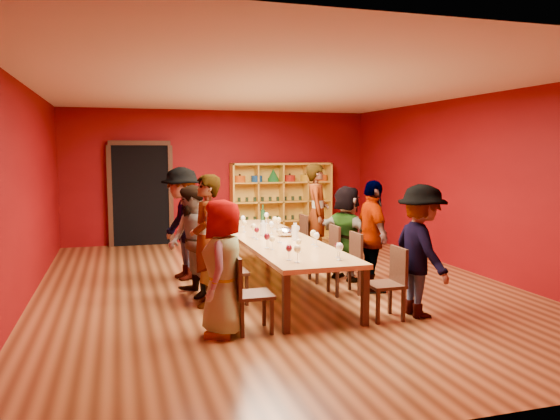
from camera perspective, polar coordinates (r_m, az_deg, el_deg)
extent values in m
cube|color=#5A2F17|center=(8.50, -0.55, -7.98)|extent=(7.10, 9.10, 0.02)
cube|color=#620408|center=(12.66, -6.22, 3.54)|extent=(7.10, 0.02, 3.00)
cube|color=#620408|center=(4.14, 16.95, -1.91)|extent=(7.10, 0.02, 3.00)
cube|color=#620408|center=(8.04, -25.37, 1.53)|extent=(0.02, 9.10, 3.00)
cube|color=#620408|center=(9.83, 19.53, 2.49)|extent=(0.02, 9.10, 3.00)
cube|color=silver|center=(8.30, -0.57, 12.68)|extent=(7.10, 9.10, 0.02)
cube|color=tan|center=(8.36, -0.55, -3.12)|extent=(1.10, 4.50, 0.06)
cube|color=black|center=(6.27, 0.65, -9.77)|extent=(0.08, 0.08, 0.69)
cube|color=black|center=(10.40, -6.47, -3.42)|extent=(0.08, 0.08, 0.69)
cube|color=black|center=(6.61, 8.88, -8.99)|extent=(0.08, 0.08, 0.69)
cube|color=black|center=(10.61, -1.25, -3.20)|extent=(0.08, 0.08, 0.69)
cube|color=black|center=(12.41, -14.34, 1.48)|extent=(1.20, 0.14, 2.20)
cube|color=black|center=(12.31, -14.47, 6.80)|extent=(1.32, 0.06, 0.10)
cube|color=black|center=(12.34, -17.35, 1.37)|extent=(0.10, 0.06, 2.20)
cube|color=black|center=(12.39, -11.32, 1.54)|extent=(0.10, 0.06, 2.20)
cube|color=gold|center=(12.51, -5.01, 0.77)|extent=(0.04, 0.40, 1.80)
cube|color=gold|center=(13.19, 5.09, 1.04)|extent=(0.04, 0.40, 1.80)
cube|color=gold|center=(12.75, 0.17, 4.85)|extent=(2.40, 0.40, 0.04)
cube|color=gold|center=(12.91, 0.17, -2.98)|extent=(2.40, 0.40, 0.04)
cube|color=gold|center=(12.98, -0.07, 0.98)|extent=(2.40, 0.02, 1.80)
cube|color=gold|center=(12.85, 0.17, -1.09)|extent=(2.36, 0.38, 0.03)
cube|color=gold|center=(12.80, 0.17, 0.91)|extent=(2.36, 0.38, 0.03)
cube|color=gold|center=(12.77, 0.17, 2.92)|extent=(2.36, 0.38, 0.03)
cube|color=gold|center=(12.64, -2.43, 0.84)|extent=(0.03, 0.38, 1.76)
cube|color=gold|center=(12.80, 0.17, 0.91)|extent=(0.03, 0.38, 1.76)
cube|color=gold|center=(12.99, 2.71, 0.98)|extent=(0.03, 0.38, 1.76)
cylinder|color=#D9530C|center=(12.51, -4.22, 3.25)|extent=(0.26, 0.26, 0.15)
sphere|color=black|center=(12.51, -4.23, 3.69)|extent=(0.05, 0.05, 0.05)
cylinder|color=navy|center=(12.60, -2.44, 3.28)|extent=(0.26, 0.26, 0.15)
sphere|color=black|center=(12.60, -2.45, 3.71)|extent=(0.05, 0.05, 0.05)
cylinder|color=#1B6C2D|center=(12.71, -0.69, 3.15)|extent=(0.26, 0.26, 0.08)
cone|color=#1B6C2D|center=(12.70, -0.69, 3.83)|extent=(0.24, 0.24, 0.22)
cylinder|color=#AA1F13|center=(12.82, 1.03, 3.34)|extent=(0.26, 0.26, 0.15)
sphere|color=black|center=(12.82, 1.03, 3.76)|extent=(0.05, 0.05, 0.05)
cylinder|color=gold|center=(12.95, 2.72, 3.36)|extent=(0.26, 0.26, 0.15)
sphere|color=black|center=(12.95, 2.72, 3.78)|extent=(0.05, 0.05, 0.05)
cylinder|color=#D9530C|center=(13.09, 4.37, 3.37)|extent=(0.26, 0.26, 0.15)
sphere|color=black|center=(13.08, 4.38, 3.79)|extent=(0.05, 0.05, 0.05)
cylinder|color=#1A2F1E|center=(12.59, -4.28, -0.96)|extent=(0.07, 0.07, 0.10)
cylinder|color=#1A2F1E|center=(12.63, -3.46, -0.93)|extent=(0.07, 0.07, 0.10)
cylinder|color=#1A2F1E|center=(12.67, -2.64, -0.90)|extent=(0.07, 0.07, 0.10)
cylinder|color=#1A2F1E|center=(12.72, -1.84, -0.87)|extent=(0.07, 0.07, 0.10)
cylinder|color=#1A2F1E|center=(12.76, -1.03, -0.84)|extent=(0.07, 0.07, 0.10)
cylinder|color=#1A2F1E|center=(12.82, -0.24, -0.82)|extent=(0.07, 0.07, 0.10)
cylinder|color=#1A2F1E|center=(12.87, 0.55, -0.79)|extent=(0.07, 0.07, 0.10)
cylinder|color=#1A2F1E|center=(12.92, 1.34, -0.76)|extent=(0.07, 0.07, 0.10)
cylinder|color=#1A2F1E|center=(12.98, 2.12, -0.73)|extent=(0.07, 0.07, 0.10)
cylinder|color=#1A2F1E|center=(13.04, 2.89, -0.70)|extent=(0.07, 0.07, 0.10)
cylinder|color=#1A2F1E|center=(13.10, 3.65, -0.68)|extent=(0.07, 0.07, 0.10)
cylinder|color=#1A2F1E|center=(13.17, 4.40, -0.65)|extent=(0.07, 0.07, 0.10)
cylinder|color=#1A2F1E|center=(12.54, -4.30, 1.08)|extent=(0.07, 0.07, 0.10)
cylinder|color=#1A2F1E|center=(12.58, -3.47, 1.10)|extent=(0.07, 0.07, 0.10)
cylinder|color=#1A2F1E|center=(12.62, -2.65, 1.13)|extent=(0.07, 0.07, 0.10)
cylinder|color=#1A2F1E|center=(12.67, -1.84, 1.15)|extent=(0.07, 0.07, 0.10)
cylinder|color=#1A2F1E|center=(12.72, -1.04, 1.17)|extent=(0.07, 0.07, 0.10)
cylinder|color=#1A2F1E|center=(12.77, -0.24, 1.19)|extent=(0.07, 0.07, 0.10)
cylinder|color=#1A2F1E|center=(12.82, 0.56, 1.21)|extent=(0.07, 0.07, 0.10)
cylinder|color=#1A2F1E|center=(12.88, 1.34, 1.23)|extent=(0.07, 0.07, 0.10)
cylinder|color=#1A2F1E|center=(12.94, 2.12, 1.25)|extent=(0.07, 0.07, 0.10)
cylinder|color=#1A2F1E|center=(13.00, 2.90, 1.27)|extent=(0.07, 0.07, 0.10)
cylinder|color=#1A2F1E|center=(13.06, 3.66, 1.29)|extent=(0.07, 0.07, 0.10)
cylinder|color=#1A2F1E|center=(13.12, 4.42, 1.30)|extent=(0.07, 0.07, 0.10)
cube|color=black|center=(6.31, -2.80, -8.85)|extent=(0.42, 0.42, 0.04)
cube|color=black|center=(6.22, -4.52, -6.83)|extent=(0.04, 0.40, 0.44)
cube|color=black|center=(6.18, -3.97, -11.36)|extent=(0.04, 0.04, 0.41)
cube|color=black|center=(6.26, -0.87, -11.12)|extent=(0.04, 0.04, 0.41)
cube|color=black|center=(6.50, -4.63, -10.49)|extent=(0.04, 0.04, 0.41)
cube|color=black|center=(6.57, -1.69, -10.28)|extent=(0.04, 0.04, 0.41)
imported|color=#46464A|center=(6.16, -5.99, -6.02)|extent=(0.63, 0.84, 1.54)
cube|color=black|center=(7.49, -5.07, -6.49)|extent=(0.42, 0.42, 0.04)
cube|color=black|center=(7.40, -6.54, -4.75)|extent=(0.04, 0.40, 0.44)
cube|color=black|center=(7.35, -6.10, -8.55)|extent=(0.04, 0.04, 0.41)
cube|color=black|center=(7.41, -3.49, -8.39)|extent=(0.04, 0.04, 0.41)
cube|color=black|center=(7.67, -6.57, -7.92)|extent=(0.04, 0.04, 0.41)
cube|color=black|center=(7.73, -4.07, -7.78)|extent=(0.04, 0.04, 0.41)
imported|color=white|center=(7.34, -7.72, -3.17)|extent=(0.56, 0.71, 1.76)
cube|color=black|center=(7.98, -5.82, -5.70)|extent=(0.42, 0.42, 0.04)
cube|color=black|center=(7.91, -7.20, -4.06)|extent=(0.04, 0.40, 0.44)
cube|color=black|center=(7.84, -6.80, -7.62)|extent=(0.04, 0.04, 0.41)
cube|color=black|center=(7.90, -4.35, -7.48)|extent=(0.04, 0.04, 0.41)
cube|color=black|center=(8.17, -7.21, -7.07)|extent=(0.04, 0.04, 0.41)
cube|color=black|center=(8.23, -4.86, -6.94)|extent=(0.04, 0.04, 0.41)
imported|color=#48484D|center=(7.84, -9.21, -3.23)|extent=(0.60, 0.85, 1.59)
cube|color=black|center=(9.07, -7.16, -4.29)|extent=(0.42, 0.42, 0.04)
cube|color=black|center=(9.00, -8.37, -2.84)|extent=(0.04, 0.40, 0.44)
cube|color=black|center=(8.92, -8.04, -5.95)|extent=(0.04, 0.04, 0.41)
cube|color=black|center=(8.98, -5.88, -5.85)|extent=(0.04, 0.04, 0.41)
cube|color=black|center=(9.25, -8.35, -5.52)|extent=(0.04, 0.04, 0.41)
cube|color=black|center=(9.30, -6.27, -5.43)|extent=(0.04, 0.04, 0.41)
imported|color=silver|center=(8.93, -10.16, -1.39)|extent=(0.75, 1.26, 1.82)
cube|color=black|center=(6.89, 10.86, -7.69)|extent=(0.42, 0.42, 0.04)
cube|color=black|center=(6.92, 12.30, -5.61)|extent=(0.04, 0.40, 0.44)
cube|color=black|center=(6.72, 10.19, -10.00)|extent=(0.04, 0.04, 0.41)
cube|color=black|center=(6.88, 12.76, -9.68)|extent=(0.04, 0.04, 0.41)
cube|color=black|center=(7.02, 8.93, -9.29)|extent=(0.04, 0.04, 0.41)
cube|color=black|center=(7.17, 11.41, -9.01)|extent=(0.04, 0.04, 0.41)
imported|color=tan|center=(7.05, 14.53, -4.14)|extent=(0.46, 1.08, 1.66)
cube|color=black|center=(8.00, 6.68, -5.69)|extent=(0.42, 0.42, 0.04)
cube|color=black|center=(8.03, 7.95, -3.92)|extent=(0.04, 0.40, 0.44)
cube|color=black|center=(7.83, 6.00, -7.62)|extent=(0.04, 0.04, 0.41)
cube|color=black|center=(7.96, 8.28, -7.42)|extent=(0.04, 0.04, 0.41)
cube|color=black|center=(8.14, 5.08, -7.09)|extent=(0.04, 0.04, 0.41)
cube|color=black|center=(8.27, 7.28, -6.91)|extent=(0.04, 0.04, 0.41)
imported|color=#15173B|center=(8.12, 9.65, -2.74)|extent=(0.53, 1.00, 1.65)
cube|color=black|center=(8.74, 4.57, -4.66)|extent=(0.42, 0.42, 0.04)
cube|color=black|center=(8.77, 5.74, -3.04)|extent=(0.04, 0.40, 0.44)
cube|color=black|center=(8.57, 3.90, -6.41)|extent=(0.04, 0.04, 0.41)
cube|color=black|center=(8.69, 6.01, -6.25)|extent=(0.04, 0.04, 0.41)
cube|color=black|center=(8.88, 3.13, -5.96)|extent=(0.04, 0.04, 0.41)
cube|color=black|center=(9.00, 5.18, -5.81)|extent=(0.04, 0.04, 0.41)
imported|color=#4C4C51|center=(8.83, 7.01, -2.38)|extent=(0.87, 1.47, 1.52)
cube|color=black|center=(10.15, 1.47, -3.14)|extent=(0.42, 0.42, 0.04)
cube|color=black|center=(10.17, 2.49, -1.75)|extent=(0.04, 0.40, 0.44)
cube|color=black|center=(9.98, 0.84, -4.61)|extent=(0.04, 0.04, 0.41)
cube|color=black|center=(10.08, 2.68, -4.50)|extent=(0.04, 0.04, 0.41)
cube|color=black|center=(10.29, 0.27, -4.27)|extent=(0.04, 0.04, 0.41)
cube|color=black|center=(10.40, 2.06, -4.17)|extent=(0.04, 0.04, 0.41)
imported|color=#525358|center=(10.23, 3.91, -0.31)|extent=(0.71, 0.81, 1.84)
cylinder|color=white|center=(7.45, -1.37, -3.98)|extent=(0.07, 0.07, 0.01)
cylinder|color=white|center=(7.44, -1.38, -3.51)|extent=(0.01, 0.01, 0.12)
ellipsoid|color=#4D0811|center=(7.43, -1.38, -2.79)|extent=(0.08, 0.08, 0.10)
cylinder|color=white|center=(8.40, 1.84, -2.84)|extent=(0.06, 0.06, 0.01)
cylinder|color=white|center=(8.39, 1.84, -2.48)|extent=(0.01, 0.01, 0.10)
ellipsoid|color=white|center=(8.38, 1.84, -1.92)|extent=(0.07, 0.07, 0.08)
cylinder|color=white|center=(10.15, -5.51, -1.31)|extent=(0.07, 0.07, 0.01)
cylinder|color=white|center=(10.14, -5.51, -0.95)|extent=(0.01, 0.01, 0.12)
ellipsoid|color=white|center=(10.13, -5.52, -0.40)|extent=(0.09, 0.09, 0.10)
cylinder|color=white|center=(6.49, 1.82, -5.49)|extent=(0.07, 0.07, 0.01)
cylinder|color=white|center=(6.48, 1.83, -4.94)|extent=(0.01, 0.01, 0.12)
ellipsoid|color=beige|center=(6.46, 1.83, -4.09)|extent=(0.09, 0.09, 0.10)
cylinder|color=white|center=(10.00, -1.43, -1.39)|extent=(0.07, 0.07, 0.01)
cylinder|color=white|center=(9.99, -1.43, -1.05)|extent=(0.01, 0.01, 0.11)
ellipsoid|color=white|center=(9.98, -1.43, -0.52)|extent=(0.08, 0.08, 0.10)
cylinder|color=white|center=(8.76, -0.90, -2.46)|extent=(0.06, 0.06, 0.01)
cylinder|color=white|center=(8.75, -0.90, -2.07)|extent=(0.01, 0.01, 0.11)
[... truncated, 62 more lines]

